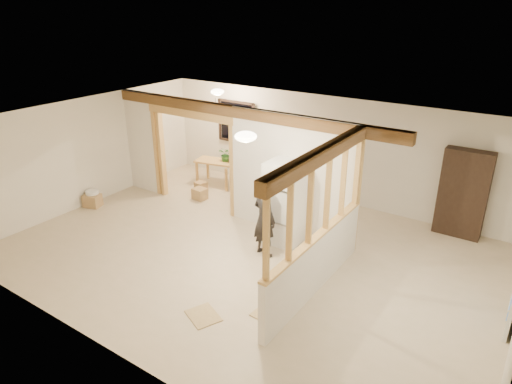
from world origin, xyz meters
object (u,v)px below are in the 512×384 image
Objects in this scene: woman at (264,219)px; bookshelf at (463,194)px; refrigerator at (285,203)px; work_table at (217,173)px; shop_vac at (153,173)px.

bookshelf is at bearing -116.97° from woman.
work_table is (-3.03, 1.64, -0.50)m from refrigerator.
bookshelf is at bearing 11.13° from shop_vac.
bookshelf is (7.32, 1.44, 0.64)m from shop_vac.
woman is at bearing -18.09° from shop_vac.
shop_vac is 7.49m from bookshelf.
work_table is 5.91m from bookshelf.
refrigerator is at bearing -76.21° from woman.
work_table is (-2.98, 2.31, -0.41)m from woman.
bookshelf is (2.87, 2.90, 0.17)m from woman.
woman is at bearing -49.77° from work_table.
refrigerator reaches higher than woman.
refrigerator is 3.59m from bookshelf.
work_table is at bearing -174.30° from bookshelf.
work_table reaches higher than shop_vac.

